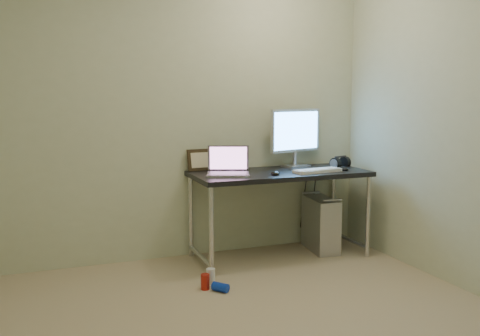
% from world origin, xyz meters
% --- Properties ---
extents(wall_back, '(3.50, 0.02, 2.50)m').
position_xyz_m(wall_back, '(0.00, 1.75, 1.25)').
color(wall_back, beige).
rests_on(wall_back, ground).
extents(desk, '(1.50, 0.66, 0.75)m').
position_xyz_m(desk, '(0.84, 1.42, 0.67)').
color(desk, black).
rests_on(desk, ground).
extents(tower_computer, '(0.25, 0.48, 0.51)m').
position_xyz_m(tower_computer, '(1.28, 1.46, 0.24)').
color(tower_computer, silver).
rests_on(tower_computer, ground).
extents(cable_a, '(0.01, 0.16, 0.69)m').
position_xyz_m(cable_a, '(1.23, 1.70, 0.40)').
color(cable_a, black).
rests_on(cable_a, ground).
extents(cable_b, '(0.02, 0.11, 0.71)m').
position_xyz_m(cable_b, '(1.32, 1.68, 0.38)').
color(cable_b, black).
rests_on(cable_b, ground).
extents(can_red, '(0.08, 0.08, 0.11)m').
position_xyz_m(can_red, '(-0.00, 0.89, 0.06)').
color(can_red, '#AD1E13').
rests_on(can_red, ground).
extents(can_white, '(0.09, 0.09, 0.12)m').
position_xyz_m(can_white, '(0.07, 0.97, 0.06)').
color(can_white, white).
rests_on(can_white, ground).
extents(can_blue, '(0.13, 0.13, 0.07)m').
position_xyz_m(can_blue, '(0.09, 0.81, 0.03)').
color(can_blue, '#0E33C5').
rests_on(can_blue, ground).
extents(laptop, '(0.42, 0.38, 0.24)m').
position_xyz_m(laptop, '(0.37, 1.41, 0.81)').
color(laptop, silver).
rests_on(laptop, desk).
extents(monitor, '(0.55, 0.21, 0.52)m').
position_xyz_m(monitor, '(1.10, 1.64, 1.06)').
color(monitor, silver).
rests_on(monitor, desk).
extents(keyboard, '(0.44, 0.20, 0.03)m').
position_xyz_m(keyboard, '(1.12, 1.27, 0.76)').
color(keyboard, white).
rests_on(keyboard, desk).
extents(mouse_right, '(0.09, 0.12, 0.04)m').
position_xyz_m(mouse_right, '(1.38, 1.28, 0.77)').
color(mouse_right, black).
rests_on(mouse_right, desk).
extents(mouse_left, '(0.10, 0.13, 0.04)m').
position_xyz_m(mouse_left, '(0.73, 1.26, 0.77)').
color(mouse_left, black).
rests_on(mouse_left, desk).
extents(headphones, '(0.21, 0.12, 0.12)m').
position_xyz_m(headphones, '(1.50, 1.51, 0.78)').
color(headphones, black).
rests_on(headphones, desk).
extents(picture_frame, '(0.24, 0.09, 0.19)m').
position_xyz_m(picture_frame, '(0.22, 1.71, 0.84)').
color(picture_frame, black).
rests_on(picture_frame, desk).
extents(webcam, '(0.05, 0.04, 0.12)m').
position_xyz_m(webcam, '(0.49, 1.67, 0.84)').
color(webcam, silver).
rests_on(webcam, desk).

